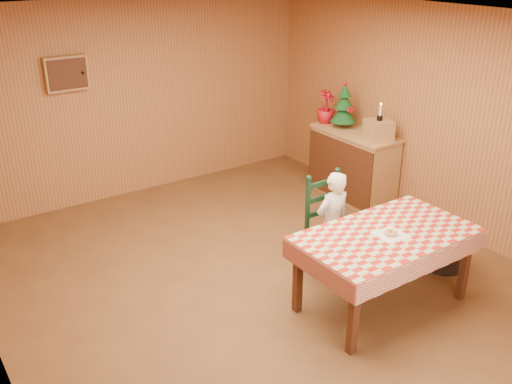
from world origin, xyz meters
The scene contains 13 objects.
ground centered at (0.00, 0.00, 0.00)m, with size 6.00×6.00×0.00m, color brown.
cabin_walls centered at (0.00, 0.53, 1.83)m, with size 5.10×6.05×2.65m.
dining_table centered at (0.69, -0.90, 0.69)m, with size 1.66×0.96×0.77m.
ladder_chair centered at (0.69, -0.11, 0.50)m, with size 0.44×0.40×1.08m.
seated_child centered at (0.69, -0.17, 0.56)m, with size 0.41×0.27×1.12m, color white.
napkin centered at (0.69, -0.95, 0.77)m, with size 0.26×0.26×0.00m, color white.
donut centered at (0.69, -0.95, 0.79)m, with size 0.12×0.12×0.04m, color #D6964D.
shelf_unit centered at (2.22, 1.14, 0.47)m, with size 0.54×1.24×0.93m.
crate centered at (2.23, 0.74, 1.06)m, with size 0.30×0.30×0.25m, color tan.
christmas_tree centered at (2.23, 1.39, 1.21)m, with size 0.34×0.34×0.62m.
flower_arrangement centered at (2.18, 1.69, 1.15)m, with size 0.25×0.25×0.45m, color #AC0F1A.
candle_set centered at (2.23, 0.74, 1.24)m, with size 0.07×0.07×0.22m.
storage_bin centered at (1.75, -0.79, 0.20)m, with size 0.40×0.40×0.40m, color black.
Camera 1 is at (-2.89, -4.03, 3.17)m, focal length 40.00 mm.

